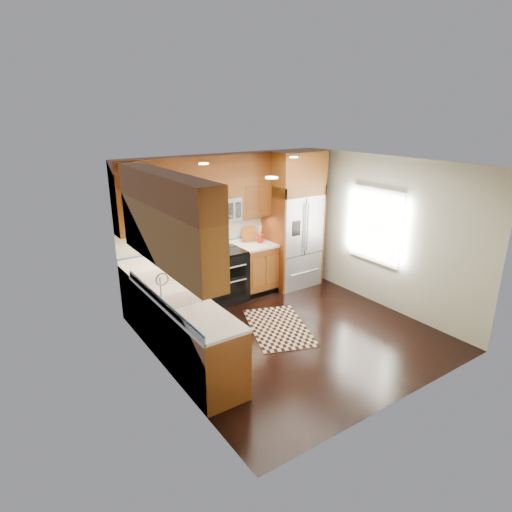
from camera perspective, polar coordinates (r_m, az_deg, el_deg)
ground at (r=6.78m, az=4.73°, el=-10.24°), size 4.00×4.00×0.00m
wall_back at (r=7.85m, az=-4.19°, el=4.06°), size 4.00×0.02×2.60m
wall_left at (r=5.30m, az=-12.07°, el=-3.61°), size 0.02×4.00×2.60m
wall_right at (r=7.63m, az=16.82°, el=2.89°), size 0.02×4.00×2.60m
window at (r=7.71m, az=15.64°, el=3.93°), size 0.04×1.10×1.30m
base_cabinets at (r=6.67m, az=-8.44°, el=-6.56°), size 2.85×3.00×0.90m
countertop at (r=6.64m, az=-7.97°, el=-2.25°), size 2.86×3.01×0.04m
upper_cabinets at (r=6.38m, az=-9.21°, el=7.15°), size 2.85×3.00×1.15m
range at (r=7.71m, az=-4.41°, el=-2.71°), size 0.76×0.67×0.95m
microwave at (r=7.47m, az=-5.14°, el=6.13°), size 0.76×0.40×0.42m
refrigerator at (r=8.26m, az=4.96°, el=4.82°), size 0.98×0.75×2.60m
sink_faucet at (r=5.71m, az=-10.28°, el=-5.20°), size 0.54×0.44×0.37m
rug at (r=6.94m, az=3.01°, el=-9.46°), size 1.31×1.65×0.01m
knife_block at (r=7.12m, az=-11.52°, el=0.12°), size 0.14×0.16×0.28m
utensil_crock at (r=8.00m, az=0.58°, el=2.60°), size 0.16×0.16×0.34m
cutting_board at (r=8.09m, az=-0.92°, el=1.99°), size 0.39×0.39×0.02m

